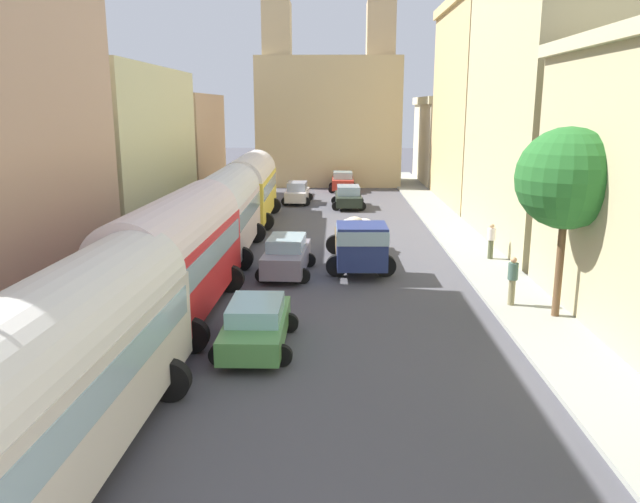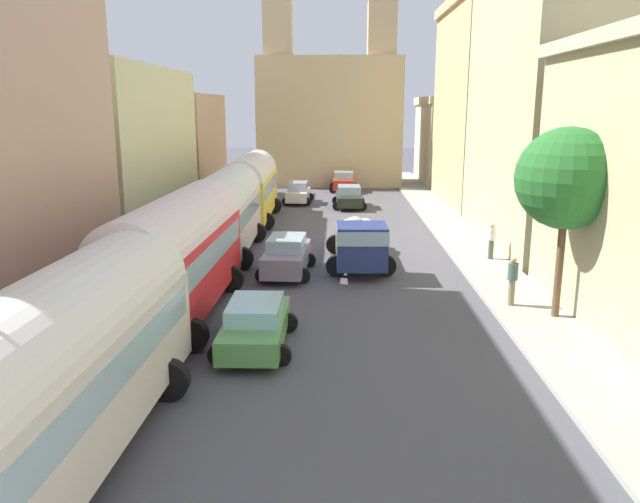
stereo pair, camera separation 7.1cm
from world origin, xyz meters
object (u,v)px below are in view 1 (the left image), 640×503
car_4 (297,193)px  parked_bus_0 (57,367)px  parked_bus_1 (176,252)px  cargo_truck_0 (359,241)px  parked_bus_2 (224,210)px  parked_bus_3 (250,185)px  car_0 (348,197)px  pedestrian_1 (512,279)px  pedestrian_0 (491,240)px  car_2 (256,324)px  car_3 (287,255)px  car_1 (343,182)px

car_4 → parked_bus_0: bearing=-94.1°
parked_bus_1 → cargo_truck_0: (6.26, 6.67, -1.07)m
cargo_truck_0 → parked_bus_2: bearing=159.6°
parked_bus_3 → car_0: size_ratio=2.20×
parked_bus_2 → car_4: (2.45, 16.33, -1.41)m
parked_bus_2 → pedestrian_1: size_ratio=4.92×
pedestrian_0 → parked_bus_1: bearing=-147.0°
parked_bus_1 → car_0: size_ratio=2.29×
car_0 → car_2: (-3.21, -26.08, -0.04)m
parked_bus_0 → car_3: (3.18, 14.55, -1.33)m
parked_bus_2 → cargo_truck_0: (6.26, -2.33, -1.00)m
car_2 → pedestrian_1: 9.26m
car_1 → car_4: 7.50m
parked_bus_3 → cargo_truck_0: (6.26, -11.33, -1.05)m
parked_bus_3 → car_0: bearing=41.6°
pedestrian_1 → pedestrian_0: bearing=82.3°
pedestrian_1 → cargo_truck_0: bearing=132.8°
parked_bus_0 → car_2: (2.92, 6.36, -1.42)m
parked_bus_3 → car_3: (3.18, -12.45, -1.42)m
car_0 → car_2: size_ratio=1.01×
car_0 → pedestrian_0: (6.15, -15.47, 0.24)m
parked_bus_2 → car_4: bearing=81.5°
parked_bus_3 → car_3: parked_bus_3 is taller
cargo_truck_0 → pedestrian_1: cargo_truck_0 is taller
parked_bus_1 → car_0: parked_bus_1 is taller
car_2 → car_3: bearing=88.2°
car_2 → pedestrian_0: size_ratio=2.40×
car_0 → car_4: 4.13m
car_1 → car_3: car_1 is taller
parked_bus_1 → cargo_truck_0: parked_bus_1 is taller
car_2 → pedestrian_1: (8.43, 3.81, 0.34)m
parked_bus_2 → car_4: parked_bus_2 is taller
parked_bus_0 → parked_bus_3: size_ratio=1.05×
parked_bus_1 → car_3: size_ratio=2.28×
car_3 → pedestrian_1: pedestrian_1 is taller
car_0 → car_4: size_ratio=1.10×
cargo_truck_0 → car_1: 25.35m
parked_bus_2 → car_0: 15.75m
car_0 → parked_bus_0: bearing=-100.7°
parked_bus_0 → pedestrian_0: size_ratio=5.59×
car_3 → car_4: bearing=92.1°
pedestrian_1 → car_4: bearing=110.2°
cargo_truck_0 → car_0: bearing=90.5°
parked_bus_2 → car_0: parked_bus_2 is taller
car_3 → car_2: bearing=-91.8°
parked_bus_3 → car_2: parked_bus_3 is taller
parked_bus_1 → car_1: 32.58m
car_1 → car_2: 34.78m
car_4 → pedestrian_0: 19.95m
parked_bus_1 → car_2: bearing=-42.1°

